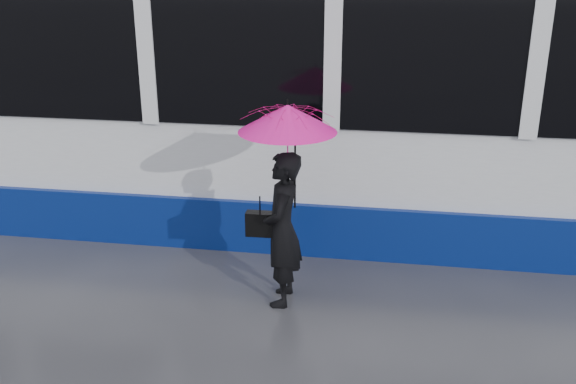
# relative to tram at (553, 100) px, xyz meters

# --- Properties ---
(ground) EXTENTS (90.00, 90.00, 0.00)m
(ground) POSITION_rel_tram_xyz_m (-2.09, -2.50, -1.64)
(ground) COLOR #2E2F34
(ground) RESTS_ON ground
(rails) EXTENTS (34.00, 1.51, 0.02)m
(rails) POSITION_rel_tram_xyz_m (-2.09, -0.00, -1.63)
(rails) COLOR #3F3D38
(rails) RESTS_ON ground
(tram) EXTENTS (26.00, 2.56, 3.35)m
(tram) POSITION_rel_tram_xyz_m (0.00, 0.00, 0.00)
(tram) COLOR white
(tram) RESTS_ON ground
(woman) EXTENTS (0.38, 0.57, 1.54)m
(woman) POSITION_rel_tram_xyz_m (-2.85, -2.29, -0.87)
(woman) COLOR black
(woman) RESTS_ON ground
(umbrella) EXTENTS (0.92, 0.92, 1.04)m
(umbrella) POSITION_rel_tram_xyz_m (-2.80, -2.29, 0.05)
(umbrella) COLOR #DF1256
(umbrella) RESTS_ON ground
(handbag) EXTENTS (0.28, 0.13, 0.42)m
(handbag) POSITION_rel_tram_xyz_m (-3.07, -2.27, -0.83)
(handbag) COLOR black
(handbag) RESTS_ON ground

